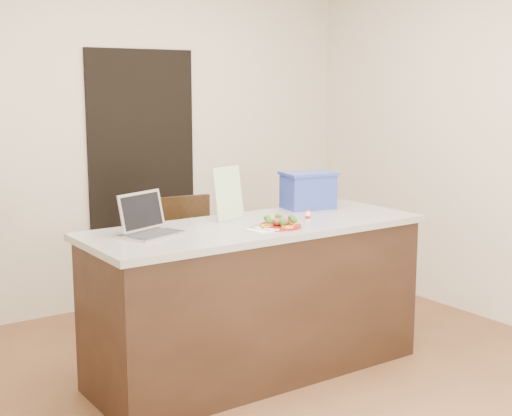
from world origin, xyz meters
TOP-DOWN VIEW (x-y plane):
  - ground at (0.00, 0.00)m, footprint 4.00×4.00m
  - room_shell at (0.00, 0.00)m, footprint 4.00×4.00m
  - doorway at (0.10, 1.98)m, footprint 0.90×0.02m
  - island at (0.00, 0.25)m, footprint 2.06×0.76m
  - plate at (0.06, 0.09)m, footprint 0.24×0.24m
  - meatballs at (0.06, 0.08)m, footprint 0.10×0.10m
  - broccoli at (0.06, 0.09)m, footprint 0.21×0.19m
  - pepper_rings at (0.06, 0.09)m, footprint 0.24×0.24m
  - napkin at (-0.07, 0.08)m, footprint 0.16×0.16m
  - fork at (-0.09, 0.09)m, footprint 0.05×0.14m
  - knife at (-0.04, 0.06)m, footprint 0.07×0.20m
  - yogurt_bottle at (0.31, 0.15)m, footprint 0.03×0.03m
  - laptop at (-0.66, 0.35)m, footprint 0.38×0.35m
  - leaflet at (-0.06, 0.45)m, footprint 0.23×0.11m
  - blue_box at (0.59, 0.50)m, footprint 0.37×0.30m
  - chair at (0.04, 1.13)m, footprint 0.47×0.47m

SIDE VIEW (x-z plane):
  - ground at x=0.00m, z-range 0.00..0.00m
  - island at x=0.00m, z-range 0.00..0.92m
  - chair at x=0.04m, z-range 0.07..1.02m
  - napkin at x=-0.07m, z-range 0.92..0.93m
  - fork at x=-0.09m, z-range 0.93..0.93m
  - plate at x=0.06m, z-range 0.92..0.94m
  - knife at x=-0.04m, z-range 0.93..0.93m
  - pepper_rings at x=0.06m, z-range 0.93..0.94m
  - yogurt_bottle at x=0.31m, z-range 0.91..0.98m
  - meatballs at x=0.06m, z-range 0.93..0.97m
  - broccoli at x=0.06m, z-range 0.95..0.99m
  - laptop at x=-0.66m, z-range 0.87..1.09m
  - doorway at x=0.10m, z-range 0.00..2.00m
  - blue_box at x=0.59m, z-range 0.92..1.16m
  - leaflet at x=-0.06m, z-range 0.92..1.24m
  - room_shell at x=0.00m, z-range -0.38..3.62m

